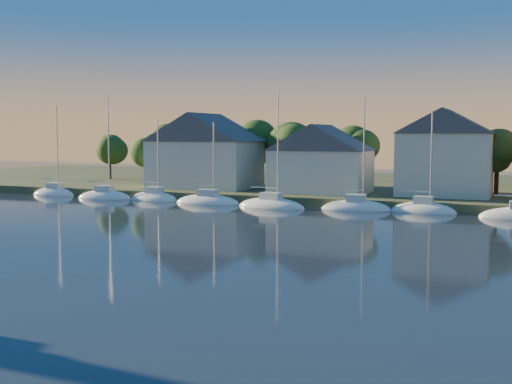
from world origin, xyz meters
The scene contains 7 objects.
shoreline_land centered at (0.00, 75.00, 0.00)m, with size 160.00×50.00×2.00m, color #344226.
wooden_dock centered at (0.00, 52.00, 0.00)m, with size 120.00×3.00×1.00m, color brown.
clubhouse_west centered at (-22.00, 58.00, 5.93)m, with size 13.65×9.45×9.64m.
clubhouse_centre centered at (-6.00, 57.00, 5.13)m, with size 11.55×8.40×8.08m.
clubhouse_east centered at (8.00, 59.00, 6.00)m, with size 10.50×8.40×9.80m.
tree_line centered at (2.00, 63.00, 7.18)m, with size 93.40×5.40×8.90m.
moored_fleet centered at (-8.00, 49.00, 0.10)m, with size 71.50×2.40×12.05m.
Camera 1 is at (16.65, -16.01, 7.93)m, focal length 45.00 mm.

